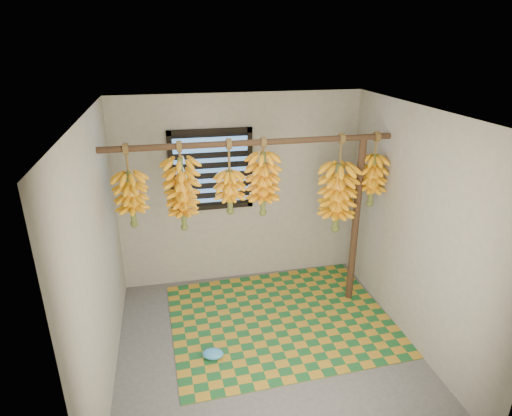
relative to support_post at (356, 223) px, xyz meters
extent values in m
cube|color=#4B4B4B|center=(-1.20, -0.70, -1.00)|extent=(3.00, 3.00, 0.01)
cube|color=silver|center=(-1.20, -0.70, 1.40)|extent=(3.00, 3.00, 0.01)
cube|color=gray|center=(-1.20, 0.80, 0.20)|extent=(3.00, 0.01, 2.40)
cube|color=gray|center=(-2.71, -0.70, 0.20)|extent=(0.01, 3.00, 2.40)
cube|color=gray|center=(0.30, -0.70, 0.20)|extent=(0.01, 3.00, 2.40)
cube|color=black|center=(-1.55, 0.78, 0.50)|extent=(1.00, 0.04, 1.00)
cylinder|color=#442C1B|center=(-1.20, 0.00, 1.00)|extent=(3.00, 0.06, 0.06)
cylinder|color=#442C1B|center=(0.00, 0.00, 0.00)|extent=(0.08, 0.08, 2.00)
cube|color=#195527|center=(-0.93, -0.24, -0.99)|extent=(2.51, 2.04, 0.01)
ellipsoid|color=#378CCD|center=(-1.76, -0.72, -0.95)|extent=(0.25, 0.21, 0.09)
cylinder|color=brown|center=(-2.43, 0.00, 0.89)|extent=(0.02, 0.02, 0.29)
cylinder|color=#4C5923|center=(-2.43, 0.00, 0.51)|extent=(0.06, 0.06, 0.53)
cylinder|color=brown|center=(-1.93, 0.00, 0.94)|extent=(0.02, 0.02, 0.17)
cylinder|color=#4C5923|center=(-1.93, 0.00, 0.52)|extent=(0.06, 0.06, 0.73)
cylinder|color=brown|center=(-1.45, 0.00, 0.86)|extent=(0.02, 0.02, 0.34)
cylinder|color=#4C5923|center=(-1.45, 0.00, 0.51)|extent=(0.06, 0.06, 0.42)
cylinder|color=brown|center=(-1.09, 0.00, 0.95)|extent=(0.02, 0.02, 0.17)
cylinder|color=#4C5923|center=(-1.09, 0.00, 0.57)|extent=(0.06, 0.06, 0.64)
cylinder|color=brown|center=(-0.25, 0.00, 0.86)|extent=(0.02, 0.02, 0.34)
cylinder|color=#4C5923|center=(-0.25, 0.00, 0.35)|extent=(0.07, 0.07, 0.74)
cylinder|color=brown|center=(0.15, 0.00, 0.90)|extent=(0.02, 0.02, 0.26)
cylinder|color=#4C5923|center=(0.15, 0.00, 0.53)|extent=(0.06, 0.06, 0.54)
camera|label=1|loc=(-2.05, -4.14, 2.00)|focal=30.00mm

